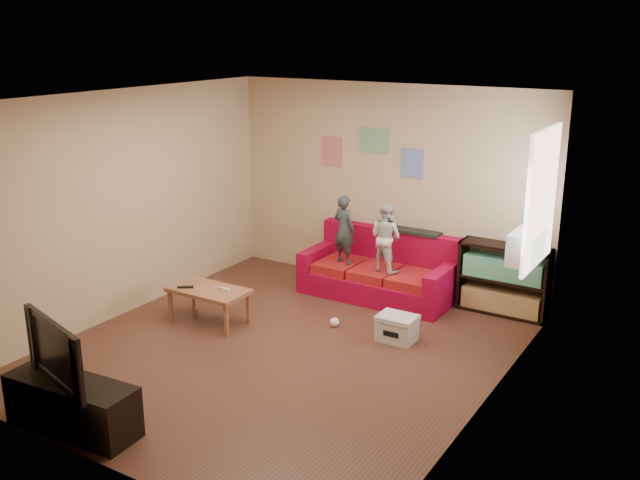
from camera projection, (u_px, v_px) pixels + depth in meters
The scene contains 17 objects.
room_shell at pixel (280, 231), 7.36m from camera, with size 4.52×5.02×2.72m.
sofa at pixel (380, 274), 9.28m from camera, with size 1.96×0.90×0.86m.
child_a at pixel (344, 229), 9.21m from camera, with size 0.33×0.22×0.91m, color #2D363B.
child_b at pixel (386, 237), 8.91m from camera, with size 0.43×0.34×0.89m, color silver.
coffee_table at pixel (209, 293), 8.39m from camera, with size 0.94×0.52×0.42m.
remote at pixel (185, 287), 8.40m from camera, with size 0.19×0.05×0.02m, color black.
game_controller at pixel (224, 289), 8.31m from camera, with size 0.15×0.04×0.03m, color silver.
bookshelf at pixel (503, 283), 8.66m from camera, with size 1.09×0.33×0.87m.
window at pixel (541, 198), 7.51m from camera, with size 0.04×1.08×1.48m, color white.
ac_unit at pixel (526, 247), 7.73m from camera, with size 0.28×0.55×0.35m, color #B7B2A3.
artwork_left at pixel (332, 151), 9.70m from camera, with size 0.30×0.01×0.40m, color #D87266.
artwork_center at pixel (374, 141), 9.32m from camera, with size 0.42×0.01×0.32m, color #72B27F.
artwork_right at pixel (412, 163), 9.11m from camera, with size 0.30×0.01×0.38m, color #727FCC.
file_box at pixel (397, 328), 7.95m from camera, with size 0.43×0.33×0.30m.
tv_stand at pixel (72, 405), 6.17m from camera, with size 1.24×0.41×0.46m, color black.
television at pixel (66, 349), 6.02m from camera, with size 1.02×0.14×0.59m, color black.
tissue at pixel (335, 322), 8.35m from camera, with size 0.11×0.11×0.11m, color white.
Camera 1 is at (4.06, -5.81, 3.37)m, focal length 40.00 mm.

